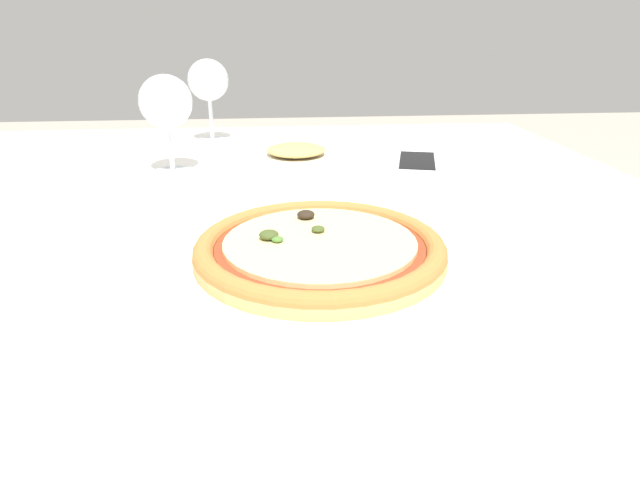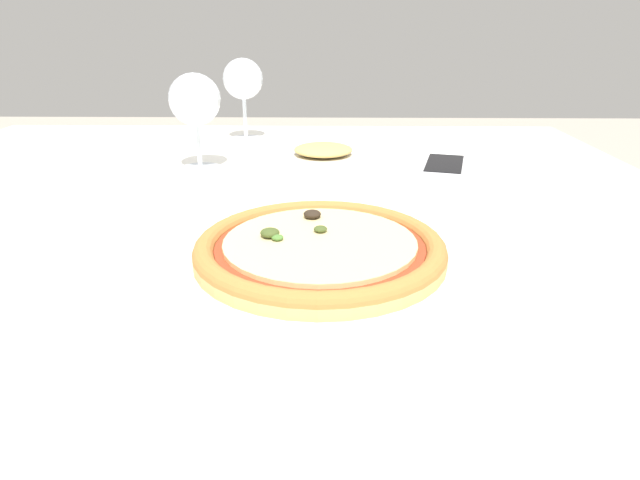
% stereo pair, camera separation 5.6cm
% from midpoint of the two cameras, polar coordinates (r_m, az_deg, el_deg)
% --- Properties ---
extents(dining_table, '(1.33, 1.12, 0.72)m').
position_cam_midpoint_polar(dining_table, '(0.84, -11.23, -0.50)').
color(dining_table, '#997047').
rests_on(dining_table, ground_plane).
extents(pizza_plate, '(0.30, 0.30, 0.04)m').
position_cam_midpoint_polar(pizza_plate, '(0.57, -2.84, -1.29)').
color(pizza_plate, white).
rests_on(pizza_plate, dining_table).
extents(wine_glass_far_left, '(0.09, 0.09, 0.16)m').
position_cam_midpoint_polar(wine_glass_far_left, '(0.94, -17.82, 13.65)').
color(wine_glass_far_left, silver).
rests_on(wine_glass_far_left, dining_table).
extents(wine_glass_far_right, '(0.08, 0.08, 0.17)m').
position_cam_midpoint_polar(wine_glass_far_right, '(1.18, -13.22, 16.06)').
color(wine_glass_far_right, silver).
rests_on(wine_glass_far_right, dining_table).
extents(cell_phone, '(0.10, 0.16, 0.01)m').
position_cam_midpoint_polar(cell_phone, '(0.98, 8.69, 8.10)').
color(cell_phone, white).
rests_on(cell_phone, dining_table).
extents(side_plate, '(0.19, 0.19, 0.03)m').
position_cam_midpoint_polar(side_plate, '(1.01, -4.16, 9.06)').
color(side_plate, white).
rests_on(side_plate, dining_table).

